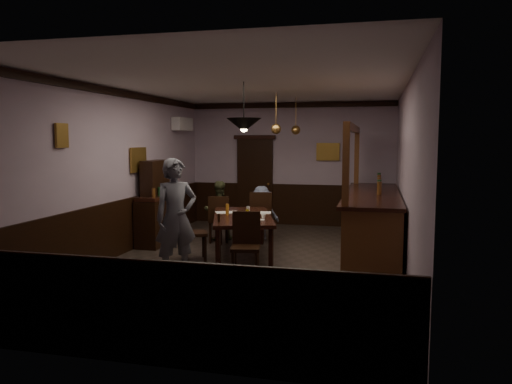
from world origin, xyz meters
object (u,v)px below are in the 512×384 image
(chair_far_right, at_px, (262,214))
(pendant_brass_mid, at_px, (276,129))
(dining_table, at_px, (242,219))
(chair_side, at_px, (189,229))
(person_seated_right, at_px, (261,213))
(soda_can, at_px, (248,213))
(sideboard, at_px, (158,210))
(person_seated_left, at_px, (219,210))
(person_standing, at_px, (176,218))
(pendant_iron, at_px, (244,125))
(coffee_cup, at_px, (263,217))
(chair_near, at_px, (246,242))
(pendant_brass_far, at_px, (296,130))
(bar_counter, at_px, (372,221))
(chair_far_left, at_px, (218,217))

(chair_far_right, bearing_deg, pendant_brass_mid, 152.15)
(dining_table, xyz_separation_m, chair_side, (-0.83, -0.47, -0.13))
(person_seated_right, xyz_separation_m, soda_can, (0.14, -1.69, 0.25))
(dining_table, distance_m, sideboard, 2.07)
(person_seated_left, bearing_deg, person_standing, 66.91)
(dining_table, height_order, chair_side, chair_side)
(pendant_iron, bearing_deg, chair_far_right, 95.26)
(person_standing, height_order, coffee_cup, person_standing)
(chair_near, distance_m, person_standing, 1.12)
(person_standing, height_order, person_seated_right, person_standing)
(chair_far_right, distance_m, chair_near, 2.62)
(chair_far_right, bearing_deg, person_seated_right, -81.60)
(sideboard, bearing_deg, soda_can, -20.27)
(chair_near, bearing_deg, chair_side, 136.57)
(dining_table, xyz_separation_m, pendant_brass_far, (0.56, 2.40, 1.61))
(chair_side, relative_size, pendant_brass_far, 1.24)
(dining_table, height_order, sideboard, sideboard)
(chair_side, bearing_deg, pendant_iron, -129.14)
(bar_counter, height_order, pendant_brass_far, pendant_brass_far)
(pendant_iron, bearing_deg, pendant_brass_mid, 86.33)
(dining_table, height_order, bar_counter, bar_counter)
(soda_can, height_order, pendant_brass_far, pendant_brass_far)
(dining_table, distance_m, pendant_brass_far, 2.95)
(dining_table, xyz_separation_m, person_standing, (-0.64, -1.50, 0.22))
(chair_side, distance_m, coffee_cup, 1.33)
(chair_far_right, bearing_deg, pendant_brass_far, -121.10)
(pendant_iron, bearing_deg, soda_can, 99.98)
(pendant_brass_mid, bearing_deg, soda_can, -100.90)
(chair_side, bearing_deg, person_standing, 166.74)
(person_standing, bearing_deg, person_seated_right, 35.63)
(pendant_brass_far, bearing_deg, pendant_iron, -95.88)
(pendant_iron, xyz_separation_m, pendant_brass_mid, (0.13, 1.97, -0.02))
(chair_side, bearing_deg, chair_far_left, -24.93)
(chair_far_right, bearing_deg, coffee_cup, 98.89)
(chair_near, xyz_separation_m, person_seated_right, (-0.42, 2.87, 0.02))
(dining_table, height_order, chair_near, chair_near)
(chair_far_left, distance_m, chair_side, 1.56)
(chair_far_left, height_order, coffee_cup, chair_far_left)
(person_seated_right, distance_m, soda_can, 1.72)
(person_standing, relative_size, person_seated_left, 1.47)
(chair_far_right, xyz_separation_m, pendant_brass_mid, (0.32, -0.13, 1.73))
(person_seated_left, bearing_deg, bar_counter, 142.53)
(soda_can, height_order, pendant_brass_mid, pendant_brass_mid)
(chair_far_left, height_order, person_standing, person_standing)
(soda_can, xyz_separation_m, pendant_brass_far, (0.45, 2.48, 1.49))
(coffee_cup, relative_size, pendant_brass_far, 0.10)
(bar_counter, relative_size, pendant_brass_mid, 5.18)
(chair_far_right, xyz_separation_m, person_seated_right, (-0.07, 0.28, -0.00))
(bar_counter, bearing_deg, pendant_iron, -141.68)
(chair_far_left, xyz_separation_m, bar_counter, (3.05, -0.25, 0.07))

